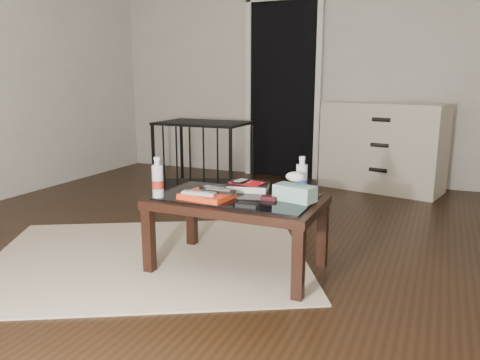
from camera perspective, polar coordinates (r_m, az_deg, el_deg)
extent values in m
plane|color=black|center=(3.28, -2.12, -8.15)|extent=(5.00, 5.00, 0.00)
plane|color=beige|center=(5.44, 9.57, 14.30)|extent=(5.00, 0.00, 5.00)
cube|color=black|center=(5.52, 5.26, 10.75)|extent=(0.80, 0.05, 2.00)
cube|color=silver|center=(5.64, 1.03, 10.83)|extent=(0.06, 0.04, 2.04)
cube|color=silver|center=(5.37, 9.48, 10.59)|extent=(0.06, 0.04, 2.04)
cube|color=black|center=(2.85, -11.04, -7.31)|extent=(0.06, 0.06, 0.40)
cube|color=black|center=(2.48, 7.12, -10.26)|extent=(0.06, 0.06, 0.40)
cube|color=black|center=(3.27, -5.89, -4.58)|extent=(0.06, 0.06, 0.40)
cube|color=black|center=(2.95, 10.01, -6.61)|extent=(0.06, 0.06, 0.40)
cube|color=black|center=(2.79, -0.33, -2.70)|extent=(1.00, 0.60, 0.05)
cube|color=black|center=(2.78, -0.34, -2.08)|extent=(0.90, 0.50, 0.01)
cube|color=#C6B199|center=(3.13, -11.05, -9.27)|extent=(2.47, 2.27, 0.01)
cube|color=beige|center=(5.08, 16.99, 3.90)|extent=(1.28, 0.76, 0.90)
cylinder|color=black|center=(4.85, 16.48, 1.17)|extent=(0.18, 0.08, 0.04)
cylinder|color=black|center=(4.81, 16.66, 4.08)|extent=(0.18, 0.08, 0.04)
cylinder|color=black|center=(4.79, 16.85, 7.04)|extent=(0.18, 0.08, 0.04)
cube|color=black|center=(4.90, -4.36, -0.88)|extent=(1.07, 0.91, 0.06)
cube|color=black|center=(4.80, -4.49, 6.94)|extent=(1.07, 0.91, 0.02)
cube|color=black|center=(4.82, -10.50, 2.61)|extent=(0.03, 0.03, 0.70)
cube|color=black|center=(4.41, -1.17, 1.90)|extent=(0.03, 0.03, 0.70)
cube|color=black|center=(5.29, -7.13, 3.57)|extent=(0.03, 0.03, 0.70)
cube|color=black|center=(4.91, 1.56, 2.98)|extent=(0.03, 0.03, 0.70)
cube|color=#EE3D16|center=(2.73, -4.10, -1.93)|extent=(0.30, 0.24, 0.03)
cube|color=#A0A1A4|center=(2.69, -5.04, -1.58)|extent=(0.20, 0.07, 0.02)
cube|color=black|center=(2.73, -2.63, -1.34)|extent=(0.20, 0.06, 0.02)
cube|color=black|center=(2.78, -3.06, -1.09)|extent=(0.21, 0.09, 0.02)
cube|color=black|center=(2.92, 1.04, -0.77)|extent=(0.29, 0.25, 0.05)
cube|color=red|center=(2.92, 0.76, -0.26)|extent=(0.22, 0.18, 0.01)
cube|color=black|center=(2.90, 0.08, -0.15)|extent=(0.08, 0.11, 0.02)
cube|color=black|center=(2.69, 3.57, -2.22)|extent=(0.09, 0.05, 0.02)
cube|color=black|center=(2.55, 0.91, -3.05)|extent=(0.12, 0.07, 0.02)
cylinder|color=silver|center=(2.77, -10.01, 0.35)|extent=(0.08, 0.08, 0.24)
cylinder|color=silver|center=(2.77, 7.54, 0.43)|extent=(0.07, 0.07, 0.24)
cube|color=teal|center=(2.68, 6.71, -1.58)|extent=(0.25, 0.17, 0.09)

